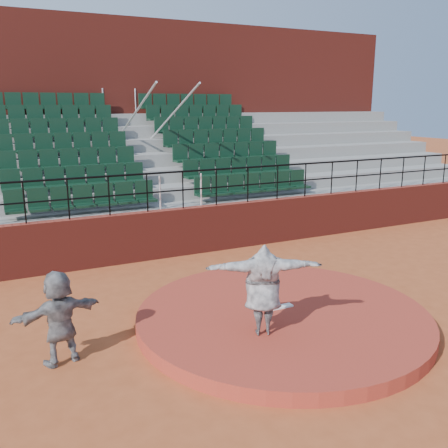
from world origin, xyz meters
The scene contains 9 objects.
ground centered at (0.00, 0.00, 0.00)m, with size 90.00×90.00×0.00m, color #A84C25.
pitchers_mound centered at (0.00, 0.00, 0.12)m, with size 5.50×5.50×0.25m, color #A43524.
pitching_rubber centered at (0.00, 0.15, 0.27)m, with size 0.60×0.15×0.03m, color white.
boundary_wall centered at (0.00, 5.00, 0.65)m, with size 24.00×0.30×1.30m, color maroon.
wall_railing centered at (0.00, 5.00, 2.03)m, with size 24.04×0.05×1.03m.
seating_deck centered at (0.00, 8.64, 1.45)m, with size 24.00×5.97×4.63m.
press_box_facade centered at (0.00, 12.60, 3.55)m, with size 24.00×3.00×7.10m, color maroon.
pitcher centered at (-0.82, -0.63, 1.04)m, with size 1.93×0.53×1.57m, color black.
fielder centered at (-3.98, 0.34, 0.77)m, with size 1.44×0.46×1.55m, color black.
Camera 1 is at (-4.89, -7.38, 4.07)m, focal length 40.00 mm.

